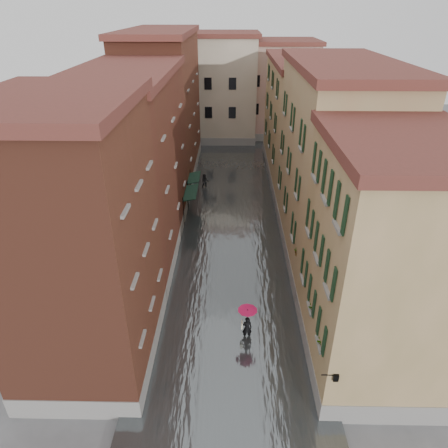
{
  "coord_description": "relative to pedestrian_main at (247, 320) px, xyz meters",
  "views": [
    {
      "loc": [
        -0.04,
        -17.45,
        16.47
      ],
      "look_at": [
        -0.52,
        6.99,
        3.0
      ],
      "focal_mm": 32.0,
      "sensor_mm": 36.0,
      "label": 1
    }
  ],
  "objects": [
    {
      "name": "building_right_near",
      "position": [
        6.09,
        -1.11,
        4.41
      ],
      "size": [
        6.0,
        8.0,
        11.5
      ],
      "primitive_type": "cube",
      "color": "olive",
      "rests_on": "ground"
    },
    {
      "name": "pedestrian_far",
      "position": [
        -3.58,
        20.61,
        -0.51
      ],
      "size": [
        0.85,
        0.68,
        1.66
      ],
      "primitive_type": "imported",
      "rotation": [
        0.0,
        0.0,
        0.06
      ],
      "color": "black",
      "rests_on": "ground"
    },
    {
      "name": "building_left_near",
      "position": [
        -7.91,
        -1.11,
        5.16
      ],
      "size": [
        6.0,
        8.0,
        13.0
      ],
      "primitive_type": "cube",
      "color": "brown",
      "rests_on": "ground"
    },
    {
      "name": "building_left_mid",
      "position": [
        -7.91,
        9.89,
        4.91
      ],
      "size": [
        6.0,
        14.0,
        12.5
      ],
      "primitive_type": "cube",
      "color": "#56221B",
      "rests_on": "ground"
    },
    {
      "name": "window_planters",
      "position": [
        3.21,
        -0.17,
        2.17
      ],
      "size": [
        0.59,
        8.39,
        0.84
      ],
      "color": "#92602F",
      "rests_on": "ground"
    },
    {
      "name": "building_right_far",
      "position": [
        6.09,
        24.89,
        4.41
      ],
      "size": [
        6.0,
        16.0,
        11.5
      ],
      "primitive_type": "cube",
      "color": "olive",
      "rests_on": "ground"
    },
    {
      "name": "floodwater",
      "position": [
        -0.91,
        13.89,
        -1.24
      ],
      "size": [
        10.0,
        60.0,
        0.2
      ],
      "primitive_type": "cube",
      "color": "#484D4F",
      "rests_on": "ground"
    },
    {
      "name": "building_end_cream",
      "position": [
        -3.91,
        38.89,
        5.16
      ],
      "size": [
        12.0,
        9.0,
        13.0
      ],
      "primitive_type": "cube",
      "color": "beige",
      "rests_on": "ground"
    },
    {
      "name": "building_right_mid",
      "position": [
        6.09,
        9.89,
        5.16
      ],
      "size": [
        6.0,
        14.0,
        13.0
      ],
      "primitive_type": "cube",
      "color": "tan",
      "rests_on": "ground"
    },
    {
      "name": "building_end_pink",
      "position": [
        5.09,
        40.89,
        4.66
      ],
      "size": [
        10.0,
        9.0,
        12.0
      ],
      "primitive_type": "cube",
      "color": "tan",
      "rests_on": "ground"
    },
    {
      "name": "wall_lantern",
      "position": [
        3.42,
        -5.11,
        1.66
      ],
      "size": [
        0.71,
        0.22,
        0.35
      ],
      "color": "black",
      "rests_on": "ground"
    },
    {
      "name": "awning_far",
      "position": [
        -4.4,
        17.51,
        1.12
      ],
      "size": [
        1.09,
        2.73,
        2.8
      ],
      "color": "#152F23",
      "rests_on": "ground"
    },
    {
      "name": "awning_near",
      "position": [
        -4.39,
        14.22,
        1.13
      ],
      "size": [
        1.09,
        3.25,
        2.8
      ],
      "color": "#152F23",
      "rests_on": "ground"
    },
    {
      "name": "building_left_far",
      "position": [
        -7.91,
        24.89,
        5.66
      ],
      "size": [
        6.0,
        16.0,
        14.0
      ],
      "primitive_type": "cube",
      "color": "brown",
      "rests_on": "ground"
    },
    {
      "name": "ground",
      "position": [
        -0.91,
        0.89,
        -1.34
      ],
      "size": [
        120.0,
        120.0,
        0.0
      ],
      "primitive_type": "plane",
      "color": "#59595B",
      "rests_on": "ground"
    },
    {
      "name": "pedestrian_main",
      "position": [
        0.0,
        0.0,
        0.0
      ],
      "size": [
        1.07,
        1.07,
        2.06
      ],
      "color": "black",
      "rests_on": "ground"
    }
  ]
}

